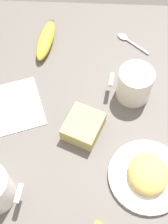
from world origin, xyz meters
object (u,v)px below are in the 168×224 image
object	(u,v)px
sandwich_main	(82,126)
banana	(46,40)
coffee_mug_black	(135,84)
spoon	(128,40)
paper_napkin	(11,107)
plate_of_food	(148,175)

from	to	relation	value
sandwich_main	banana	world-z (taller)	sandwich_main
coffee_mug_black	sandwich_main	xyz separation A→B (cm)	(-11.95, 13.29, -2.62)
banana	spoon	size ratio (longest dim) A/B	1.62
spoon	paper_napkin	distance (cm)	41.37
spoon	plate_of_food	bearing A→B (deg)	-175.83
banana	spoon	xyz separation A→B (cm)	(2.67, -25.24, -1.66)
spoon	sandwich_main	bearing A→B (deg)	158.25
plate_of_food	sandwich_main	bearing A→B (deg)	53.42
sandwich_main	spoon	bearing A→B (deg)	-21.75
spoon	paper_napkin	world-z (taller)	spoon
banana	paper_napkin	bearing A→B (deg)	162.90
plate_of_food	paper_napkin	bearing A→B (deg)	63.30
plate_of_food	banana	size ratio (longest dim) A/B	1.12
sandwich_main	paper_napkin	distance (cm)	20.66
plate_of_food	paper_napkin	world-z (taller)	plate_of_food
coffee_mug_black	banana	bearing A→B (deg)	56.29
banana	plate_of_food	bearing A→B (deg)	-145.25
banana	spoon	world-z (taller)	banana
plate_of_food	spoon	bearing A→B (deg)	4.17
spoon	coffee_mug_black	bearing A→B (deg)	-178.33
sandwich_main	plate_of_food	bearing A→B (deg)	-126.58
coffee_mug_black	spoon	bearing A→B (deg)	1.67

